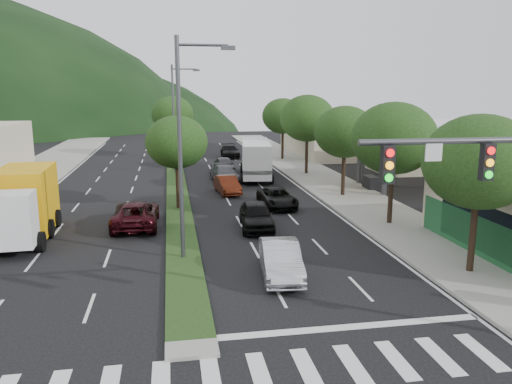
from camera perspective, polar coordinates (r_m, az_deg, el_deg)
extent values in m
plane|color=black|center=(16.27, -7.42, -16.79)|extent=(160.00, 160.00, 0.00)
cube|color=gray|center=(42.09, 8.23, 1.01)|extent=(5.00, 90.00, 0.15)
cube|color=gray|center=(41.97, -27.06, -0.18)|extent=(6.00, 90.00, 0.15)
cube|color=#1A3112|center=(43.01, -9.10, 1.18)|extent=(1.60, 56.00, 0.12)
cube|color=silver|center=(14.53, -7.04, -20.49)|extent=(19.00, 2.20, 0.01)
cylinder|color=#47494C|center=(15.20, 22.27, 5.43)|extent=(6.00, 0.18, 0.18)
cube|color=black|center=(15.58, 24.89, 3.12)|extent=(0.35, 0.25, 1.05)
cube|color=black|center=(14.10, 14.78, 3.03)|extent=(0.35, 0.25, 1.05)
cube|color=silver|center=(41.29, 18.42, 7.23)|extent=(12.00, 8.00, 0.50)
cube|color=yellow|center=(41.31, 18.39, 6.75)|extent=(12.20, 8.20, 0.50)
cylinder|color=#47494C|center=(37.57, 14.56, 2.93)|extent=(0.36, 0.36, 4.60)
cylinder|color=#47494C|center=(41.51, 24.69, 3.03)|extent=(0.36, 0.36, 4.60)
cylinder|color=#47494C|center=(42.13, 11.77, 3.96)|extent=(0.36, 0.36, 4.60)
cylinder|color=#47494C|center=(45.67, 21.17, 3.99)|extent=(0.36, 0.36, 4.60)
cube|color=black|center=(40.11, 12.97, 1.00)|extent=(0.80, 1.60, 1.10)
cube|color=black|center=(43.82, 22.67, 1.27)|extent=(0.80, 1.60, 1.10)
cube|color=beige|center=(61.85, 9.06, 6.69)|extent=(10.00, 16.00, 5.20)
cylinder|color=black|center=(22.88, 23.57, -3.93)|extent=(0.28, 0.28, 3.64)
ellipsoid|color=black|center=(22.34, 24.16, 3.17)|extent=(4.60, 4.60, 3.91)
cylinder|color=black|center=(29.66, 15.16, 0.18)|extent=(0.28, 0.28, 3.81)
ellipsoid|color=black|center=(29.24, 15.47, 5.94)|extent=(4.80, 4.80, 4.08)
cylinder|color=black|center=(36.96, 9.96, 2.43)|extent=(0.28, 0.28, 3.58)
ellipsoid|color=black|center=(36.63, 10.12, 6.78)|extent=(4.40, 4.40, 3.74)
cylinder|color=black|center=(46.37, 5.81, 4.58)|extent=(0.28, 0.28, 3.92)
ellipsoid|color=black|center=(46.11, 5.88, 8.38)|extent=(5.00, 5.00, 4.25)
cylinder|color=black|center=(56.02, 3.05, 5.70)|extent=(0.28, 0.28, 3.70)
ellipsoid|color=black|center=(55.80, 3.08, 8.67)|extent=(4.60, 4.60, 3.91)
cylinder|color=black|center=(32.86, -8.92, 1.08)|extent=(0.28, 0.28, 3.36)
ellipsoid|color=black|center=(32.49, -9.06, 5.66)|extent=(4.00, 4.00, 3.40)
cylinder|color=black|center=(58.60, -9.42, 5.85)|extent=(0.28, 0.28, 3.81)
ellipsoid|color=black|center=(58.39, -9.52, 8.77)|extent=(4.80, 4.80, 4.08)
cylinder|color=#47494C|center=(22.49, -8.67, 4.54)|extent=(0.20, 0.20, 10.00)
cylinder|color=#47494C|center=(22.46, -6.12, 16.36)|extent=(2.20, 0.12, 0.12)
cube|color=#47494C|center=(22.55, -3.21, 16.13)|extent=(0.60, 0.25, 0.18)
cylinder|color=#47494C|center=(47.40, -9.40, 8.14)|extent=(0.20, 0.20, 10.00)
cylinder|color=#47494C|center=(47.39, -8.21, 13.75)|extent=(2.20, 0.12, 0.12)
cube|color=#47494C|center=(47.43, -6.84, 13.66)|extent=(0.60, 0.25, 0.18)
imported|color=#B9BBC1|center=(21.12, 2.84, -7.71)|extent=(2.01, 4.58, 1.46)
imported|color=black|center=(29.42, -13.58, -2.44)|extent=(2.58, 5.43, 1.50)
imported|color=black|center=(28.20, 0.04, -2.69)|extent=(2.15, 4.59, 1.52)
imported|color=#525358|center=(42.75, -3.60, 2.09)|extent=(2.53, 4.91, 1.36)
imported|color=#46180B|center=(37.82, -3.31, 0.82)|extent=(1.82, 4.15, 1.33)
imported|color=black|center=(33.44, 2.44, -0.67)|extent=(2.22, 4.55, 1.25)
imported|color=#424246|center=(47.71, -3.66, 3.13)|extent=(1.84, 4.29, 1.44)
imported|color=black|center=(58.46, -3.01, 4.68)|extent=(2.13, 4.93, 1.41)
cube|color=white|center=(25.93, -26.60, -2.88)|extent=(2.51, 1.88, 2.56)
cube|color=#E7A40C|center=(29.81, -24.74, -0.75)|extent=(2.76, 4.78, 3.45)
cube|color=black|center=(29.27, -24.87, -3.77)|extent=(2.51, 6.54, 0.33)
cylinder|color=black|center=(26.40, -23.41, -5.24)|extent=(0.38, 1.01, 1.00)
cylinder|color=black|center=(28.70, -22.52, -3.87)|extent=(0.38, 1.01, 1.00)
cylinder|color=black|center=(30.80, -21.82, -2.80)|extent=(0.38, 1.01, 1.00)
cylinder|color=black|center=(31.33, -26.44, -2.95)|extent=(0.38, 1.01, 1.00)
cube|color=silver|center=(44.41, -0.02, 3.97)|extent=(3.50, 8.71, 2.82)
cube|color=#5F5E63|center=(44.51, -0.02, 3.07)|extent=(3.56, 8.72, 0.33)
cylinder|color=black|center=(47.94, -1.55, 2.83)|extent=(0.44, 0.88, 0.85)
cylinder|color=black|center=(48.01, 1.26, 2.84)|extent=(0.44, 0.88, 0.85)
cylinder|color=black|center=(46.94, -1.55, 2.64)|extent=(0.44, 0.88, 0.85)
cylinder|color=black|center=(47.01, 1.32, 2.65)|extent=(0.44, 0.88, 0.85)
cylinder|color=black|center=(41.60, -1.50, 1.48)|extent=(0.44, 0.88, 0.85)
cylinder|color=black|center=(41.68, 1.73, 1.50)|extent=(0.44, 0.88, 0.85)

